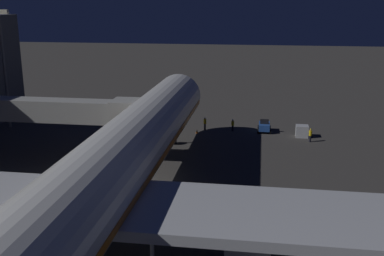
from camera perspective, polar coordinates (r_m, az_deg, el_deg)
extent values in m
plane|color=#383533|center=(46.43, -5.54, -7.24)|extent=(320.00, 320.00, 0.00)
cylinder|color=silver|center=(34.06, -10.49, -5.69)|extent=(5.87, 58.88, 5.87)
sphere|color=silver|center=(61.57, -1.65, 4.04)|extent=(5.76, 5.76, 5.76)
cube|color=orange|center=(34.22, -10.46, -6.38)|extent=(5.93, 56.52, 0.50)
cube|color=black|center=(59.67, -1.96, 4.68)|extent=(3.23, 1.40, 0.90)
cube|color=#B7BABF|center=(31.90, -12.13, -9.28)|extent=(57.13, 7.97, 0.70)
cylinder|color=#B7BABF|center=(31.81, 7.05, -13.04)|extent=(2.90, 5.16, 2.90)
cylinder|color=black|center=(34.10, 7.19, -10.99)|extent=(2.47, 0.15, 2.47)
cylinder|color=#B7BABF|center=(59.01, -2.23, 0.12)|extent=(0.28, 0.28, 2.16)
cylinder|color=black|center=(59.47, -2.21, -1.44)|extent=(0.45, 1.20, 1.20)
cylinder|color=#B7BABF|center=(30.99, -5.00, -14.73)|extent=(0.28, 0.28, 2.16)
cylinder|color=#B7BABF|center=(33.78, -19.36, -12.91)|extent=(0.28, 0.28, 2.16)
cylinder|color=black|center=(35.08, -18.61, -14.86)|extent=(0.45, 1.20, 1.20)
cube|color=#9E9E99|center=(56.33, -18.54, 2.17)|extent=(21.21, 2.60, 2.50)
cube|color=#9E9E99|center=(52.40, -8.14, 1.87)|extent=(3.20, 3.40, 3.00)
cube|color=black|center=(52.02, -6.66, 1.83)|extent=(0.70, 3.20, 2.70)
cylinder|color=#B7BABF|center=(53.59, -9.03, -1.71)|extent=(0.56, 0.56, 4.45)
cylinder|color=black|center=(54.01, -8.33, -3.69)|extent=(0.25, 0.60, 0.60)
cylinder|color=black|center=(54.36, -9.55, -3.62)|extent=(0.25, 0.60, 0.60)
cylinder|color=#59595E|center=(71.21, -22.27, 6.44)|extent=(0.40, 0.40, 16.28)
cube|color=#F9EFC6|center=(70.11, -22.33, 13.23)|extent=(1.10, 0.50, 0.60)
cube|color=#234C9E|center=(65.75, 8.97, 0.20)|extent=(1.50, 2.70, 0.90)
cube|color=black|center=(65.16, 9.00, 0.79)|extent=(1.20, 0.20, 0.70)
cylinder|color=black|center=(66.80, 9.65, 0.01)|extent=(0.24, 0.70, 0.70)
cylinder|color=black|center=(66.78, 8.26, 0.07)|extent=(0.24, 0.70, 0.70)
cylinder|color=black|center=(64.97, 9.67, -0.42)|extent=(0.24, 0.70, 0.70)
cylinder|color=black|center=(64.96, 8.24, -0.37)|extent=(0.24, 0.70, 0.70)
cube|color=#B7BABF|center=(64.27, 13.51, -0.39)|extent=(1.65, 1.54, 1.61)
cylinder|color=black|center=(65.68, 5.07, -0.02)|extent=(0.28, 0.28, 0.85)
cylinder|color=yellow|center=(65.49, 5.09, 0.59)|extent=(0.40, 0.40, 0.61)
sphere|color=tan|center=(65.38, 5.10, 0.96)|extent=(0.24, 0.24, 0.24)
sphere|color=white|center=(65.37, 5.10, 1.00)|extent=(0.23, 0.23, 0.23)
cylinder|color=black|center=(65.99, 1.62, 0.14)|extent=(0.28, 0.28, 0.93)
cylinder|color=yellow|center=(65.78, 1.62, 0.82)|extent=(0.40, 0.40, 0.68)
sphere|color=tan|center=(65.67, 1.62, 1.21)|extent=(0.24, 0.24, 0.24)
sphere|color=white|center=(65.66, 1.62, 1.26)|extent=(0.23, 0.23, 0.23)
cylinder|color=black|center=(62.32, 14.47, -1.31)|extent=(0.28, 0.28, 0.86)
cylinder|color=yellow|center=(62.11, 14.52, -0.62)|extent=(0.40, 0.40, 0.69)
sphere|color=tan|center=(61.99, 14.55, -0.21)|extent=(0.24, 0.24, 0.24)
sphere|color=yellow|center=(61.97, 14.55, -0.17)|extent=(0.23, 0.23, 0.23)
cone|color=orange|center=(64.42, 0.63, -0.41)|extent=(0.36, 0.36, 0.55)
cone|color=orange|center=(65.16, -3.21, -0.25)|extent=(0.36, 0.36, 0.55)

